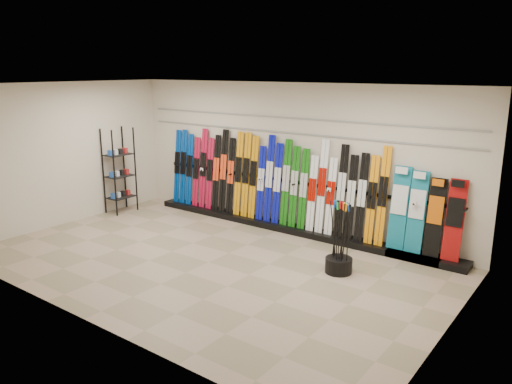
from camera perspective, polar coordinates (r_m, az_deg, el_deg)
The scene contains 13 objects.
floor at distance 8.76m, azimuth -5.45°, elevation -8.01°, with size 8.00×8.00×0.00m, color gray.
back_wall at distance 10.27m, azimuth 3.71°, elevation 4.03°, with size 8.00×8.00×0.00m, color beige.
left_wall at distance 11.36m, azimuth -20.89°, elevation 4.09°, with size 5.00×5.00×0.00m, color beige.
right_wall at distance 6.44m, azimuth 21.84°, elevation -3.04°, with size 5.00×5.00×0.00m, color beige.
ceiling at distance 8.13m, azimuth -5.95°, elevation 11.99°, with size 8.00×8.00×0.00m, color silver.
ski_rack_base at distance 10.32m, azimuth 3.97°, elevation -4.17°, with size 8.00×0.40×0.12m, color black.
skis at distance 10.49m, azimuth 1.00°, elevation 1.32°, with size 5.36×0.22×1.84m.
snowboards at distance 9.08m, azimuth 18.72°, elevation -2.40°, with size 1.27×0.23×1.48m.
accessory_rack at distance 11.91m, azimuth -15.35°, elevation 2.38°, with size 0.40×0.60×1.96m, color black.
pole_bin at distance 8.39m, azimuth 9.42°, elevation -8.25°, with size 0.45×0.45×0.25m, color black.
ski_poles at distance 8.21m, azimuth 9.62°, elevation -5.14°, with size 0.38×0.21×1.18m.
slatwall_rail_0 at distance 10.18m, azimuth 3.69°, elevation 6.78°, with size 7.60×0.02×0.03m, color gray.
slatwall_rail_1 at distance 10.15m, azimuth 3.72°, elevation 8.46°, with size 7.60×0.02×0.03m, color gray.
Camera 1 is at (5.47, -6.01, 3.28)m, focal length 35.00 mm.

